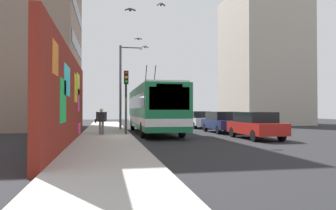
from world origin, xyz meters
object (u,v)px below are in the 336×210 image
(street_lamp, at_px, (123,81))
(pedestrian_midblock, at_px, (101,119))
(parked_car_white, at_px, (199,119))
(city_bus, at_px, (153,108))
(parked_car_navy, at_px, (222,121))
(traffic_light, at_px, (126,91))
(parked_car_red, at_px, (255,125))

(street_lamp, bearing_deg, pedestrian_midblock, 163.78)
(parked_car_white, relative_size, pedestrian_midblock, 2.59)
(pedestrian_midblock, xyz_separation_m, street_lamp, (5.69, -1.65, 2.95))
(city_bus, relative_size, parked_car_white, 2.85)
(city_bus, distance_m, parked_car_white, 8.04)
(city_bus, relative_size, parked_car_navy, 2.64)
(parked_car_navy, xyz_separation_m, pedestrian_midblock, (-2.33, 8.89, 0.28))
(pedestrian_midblock, bearing_deg, street_lamp, -16.22)
(parked_car_white, height_order, street_lamp, street_lamp)
(parked_car_navy, xyz_separation_m, parked_car_white, (6.26, 0.00, -0.00))
(parked_car_white, bearing_deg, parked_car_navy, -180.00)
(traffic_light, bearing_deg, parked_car_navy, -71.62)
(city_bus, bearing_deg, traffic_light, 141.10)
(parked_car_red, distance_m, pedestrian_midblock, 9.44)
(pedestrian_midblock, bearing_deg, parked_car_navy, -75.29)
(parked_car_red, bearing_deg, street_lamp, 39.35)
(traffic_light, height_order, street_lamp, street_lamp)
(pedestrian_midblock, bearing_deg, parked_car_red, -109.46)
(pedestrian_midblock, bearing_deg, city_bus, -55.31)
(parked_car_red, height_order, street_lamp, street_lamp)
(city_bus, bearing_deg, street_lamp, 33.09)
(parked_car_navy, xyz_separation_m, street_lamp, (3.35, 7.24, 3.23))
(city_bus, relative_size, traffic_light, 2.99)
(traffic_light, bearing_deg, parked_car_red, -112.44)
(parked_car_red, bearing_deg, traffic_light, 67.56)
(city_bus, xyz_separation_m, parked_car_white, (6.04, -5.20, -1.04))
(parked_car_navy, relative_size, traffic_light, 1.13)
(parked_car_red, bearing_deg, pedestrian_midblock, 70.54)
(parked_car_red, distance_m, parked_car_navy, 5.48)
(parked_car_white, bearing_deg, street_lamp, 111.91)
(city_bus, height_order, parked_car_white, city_bus)
(traffic_light, xyz_separation_m, street_lamp, (5.79, -0.11, 1.17))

